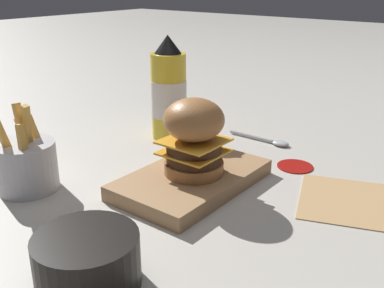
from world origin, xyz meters
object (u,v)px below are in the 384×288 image
(burger, at_px, (194,136))
(fries_basket, at_px, (26,164))
(serving_board, at_px, (192,179))
(ketchup_bottle, at_px, (169,93))
(spoon, at_px, (270,141))
(side_bowl, at_px, (87,260))

(burger, relative_size, fries_basket, 0.86)
(serving_board, xyz_separation_m, ketchup_bottle, (-0.16, -0.19, 0.08))
(spoon, bearing_deg, side_bowl, -83.31)
(ketchup_bottle, xyz_separation_m, side_bowl, (0.43, 0.25, -0.06))
(burger, bearing_deg, side_bowl, 12.52)
(serving_board, relative_size, burger, 2.05)
(side_bowl, bearing_deg, spoon, -173.43)
(serving_board, distance_m, fries_basket, 0.27)
(side_bowl, distance_m, spoon, 0.54)
(burger, xyz_separation_m, side_bowl, (0.27, 0.06, -0.06))
(burger, height_order, side_bowl, burger)
(side_bowl, bearing_deg, serving_board, -166.80)
(side_bowl, relative_size, spoon, 0.85)
(ketchup_bottle, relative_size, fries_basket, 1.50)
(ketchup_bottle, relative_size, side_bowl, 1.84)
(burger, height_order, fries_basket, burger)
(ketchup_bottle, xyz_separation_m, spoon, (-0.10, 0.19, -0.09))
(ketchup_bottle, relative_size, spoon, 1.55)
(fries_basket, height_order, spoon, fries_basket)
(ketchup_bottle, distance_m, side_bowl, 0.51)
(burger, xyz_separation_m, spoon, (-0.26, -0.00, -0.08))
(side_bowl, xyz_separation_m, spoon, (-0.53, -0.06, -0.03))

